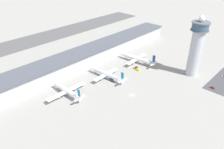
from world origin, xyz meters
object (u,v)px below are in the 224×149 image
(control_tower, at_px, (196,46))
(car_red_hatchback, at_px, (212,88))
(service_truck_catering, at_px, (137,69))
(service_truck_fuel, at_px, (112,79))
(airplane_gate_alpha, at_px, (67,91))
(car_blue_compact, at_px, (224,76))
(airplane_gate_charlie, at_px, (137,59))
(airplane_gate_bravo, at_px, (107,74))

(control_tower, bearing_deg, car_red_hatchback, -113.31)
(service_truck_catering, height_order, service_truck_fuel, service_truck_catering)
(car_red_hatchback, bearing_deg, service_truck_catering, 104.05)
(service_truck_fuel, bearing_deg, airplane_gate_alpha, 168.07)
(control_tower, bearing_deg, airplane_gate_alpha, 150.93)
(service_truck_catering, relative_size, car_red_hatchback, 1.91)
(car_red_hatchback, height_order, car_blue_compact, car_blue_compact)
(control_tower, relative_size, airplane_gate_alpha, 1.53)
(control_tower, distance_m, car_blue_compact, 40.36)
(airplane_gate_charlie, xyz_separation_m, service_truck_fuel, (-43.91, -4.88, -3.60))
(airplane_gate_bravo, height_order, service_truck_fuel, airplane_gate_bravo)
(airplane_gate_charlie, bearing_deg, airplane_gate_bravo, 179.47)
(airplane_gate_alpha, height_order, airplane_gate_bravo, airplane_gate_alpha)
(airplane_gate_charlie, relative_size, car_blue_compact, 9.52)
(airplane_gate_alpha, xyz_separation_m, car_red_hatchback, (90.30, -80.44, -3.93))
(car_red_hatchback, distance_m, car_blue_compact, 26.65)
(airplane_gate_bravo, relative_size, car_blue_compact, 9.01)
(airplane_gate_bravo, relative_size, car_red_hatchback, 8.84)
(airplane_gate_charlie, relative_size, car_red_hatchback, 9.33)
(control_tower, xyz_separation_m, car_red_hatchback, (-10.51, -24.40, -27.47))
(control_tower, bearing_deg, airplane_gate_bravo, 138.68)
(service_truck_fuel, bearing_deg, control_tower, -38.74)
(car_blue_compact, bearing_deg, airplane_gate_alpha, 145.32)
(control_tower, relative_size, airplane_gate_bravo, 1.45)
(control_tower, bearing_deg, service_truck_catering, 122.50)
(service_truck_catering, bearing_deg, airplane_gate_bravo, 163.61)
(airplane_gate_charlie, height_order, car_red_hatchback, airplane_gate_charlie)
(airplane_gate_charlie, xyz_separation_m, service_truck_catering, (-12.50, -9.09, -3.53))
(airplane_gate_alpha, bearing_deg, control_tower, -29.07)
(airplane_gate_alpha, bearing_deg, car_blue_compact, -34.68)
(airplane_gate_bravo, distance_m, service_truck_fuel, 6.37)
(airplane_gate_charlie, xyz_separation_m, car_blue_compact, (31.00, -76.90, -3.82))
(airplane_gate_charlie, bearing_deg, car_blue_compact, -68.05)
(airplane_gate_alpha, xyz_separation_m, airplane_gate_charlie, (85.94, -4.01, -0.03))
(airplane_gate_alpha, height_order, airplane_gate_charlie, airplane_gate_charlie)
(airplane_gate_alpha, height_order, service_truck_catering, airplane_gate_alpha)
(control_tower, xyz_separation_m, airplane_gate_bravo, (-59.65, 52.45, -23.73))
(service_truck_fuel, distance_m, car_red_hatchback, 86.32)
(control_tower, bearing_deg, car_blue_compact, -57.02)
(airplane_gate_bravo, relative_size, service_truck_fuel, 6.03)
(airplane_gate_charlie, height_order, car_blue_compact, airplane_gate_charlie)
(airplane_gate_bravo, distance_m, airplane_gate_charlie, 44.79)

